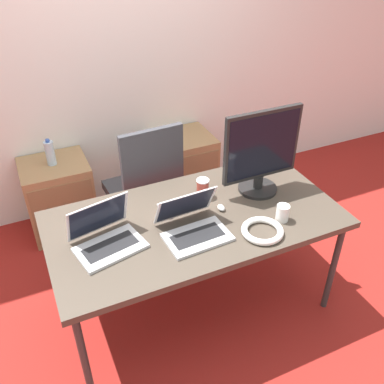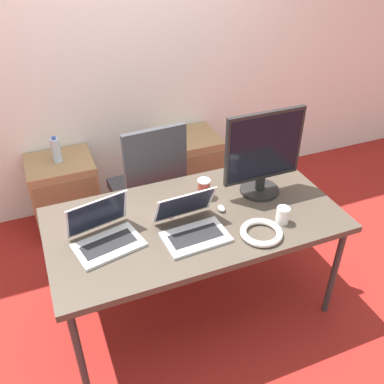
{
  "view_description": "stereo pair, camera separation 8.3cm",
  "coord_description": "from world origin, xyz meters",
  "px_view_note": "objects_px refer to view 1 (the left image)",
  "views": [
    {
      "loc": [
        -0.83,
        -1.77,
        2.27
      ],
      "look_at": [
        0.0,
        0.04,
        0.89
      ],
      "focal_mm": 40.0,
      "sensor_mm": 36.0,
      "label": 1
    },
    {
      "loc": [
        -0.75,
        -1.81,
        2.27
      ],
      "look_at": [
        0.0,
        0.04,
        0.89
      ],
      "focal_mm": 40.0,
      "sensor_mm": 36.0,
      "label": 2
    }
  ],
  "objects_px": {
    "water_bottle": "(50,153)",
    "coffee_cup_white": "(283,213)",
    "laptop_right": "(193,226)",
    "office_chair": "(146,200)",
    "cabinet_right": "(183,168)",
    "cabinet_left": "(60,197)",
    "coffee_cup_brown": "(203,188)",
    "cable_coil": "(262,231)",
    "monitor": "(261,153)",
    "laptop_left": "(106,237)",
    "mouse": "(221,208)"
  },
  "relations": [
    {
      "from": "laptop_right",
      "to": "mouse",
      "type": "bearing_deg",
      "value": 26.42
    },
    {
      "from": "cabinet_right",
      "to": "coffee_cup_white",
      "type": "bearing_deg",
      "value": -89.67
    },
    {
      "from": "cabinet_left",
      "to": "cable_coil",
      "type": "xyz_separation_m",
      "value": [
        0.91,
        -1.48,
        0.46
      ]
    },
    {
      "from": "cabinet_left",
      "to": "coffee_cup_white",
      "type": "xyz_separation_m",
      "value": [
        1.08,
        -1.42,
        0.49
      ]
    },
    {
      "from": "coffee_cup_white",
      "to": "cable_coil",
      "type": "bearing_deg",
      "value": -161.63
    },
    {
      "from": "water_bottle",
      "to": "monitor",
      "type": "relative_size",
      "value": 0.39
    },
    {
      "from": "coffee_cup_white",
      "to": "cabinet_right",
      "type": "bearing_deg",
      "value": 90.33
    },
    {
      "from": "cabinet_right",
      "to": "water_bottle",
      "type": "bearing_deg",
      "value": 179.88
    },
    {
      "from": "office_chair",
      "to": "coffee_cup_white",
      "type": "xyz_separation_m",
      "value": [
        0.5,
        -0.99,
        0.4
      ]
    },
    {
      "from": "water_bottle",
      "to": "coffee_cup_brown",
      "type": "xyz_separation_m",
      "value": [
        0.77,
        -1.02,
        0.1
      ]
    },
    {
      "from": "water_bottle",
      "to": "laptop_right",
      "type": "height_order",
      "value": "laptop_right"
    },
    {
      "from": "coffee_cup_brown",
      "to": "cable_coil",
      "type": "bearing_deg",
      "value": -72.35
    },
    {
      "from": "office_chair",
      "to": "cabinet_left",
      "type": "bearing_deg",
      "value": 143.16
    },
    {
      "from": "water_bottle",
      "to": "coffee_cup_white",
      "type": "xyz_separation_m",
      "value": [
        1.08,
        -1.42,
        0.09
      ]
    },
    {
      "from": "cabinet_left",
      "to": "coffee_cup_brown",
      "type": "height_order",
      "value": "coffee_cup_brown"
    },
    {
      "from": "laptop_left",
      "to": "cabinet_left",
      "type": "bearing_deg",
      "value": 95.26
    },
    {
      "from": "cabinet_right",
      "to": "coffee_cup_white",
      "type": "xyz_separation_m",
      "value": [
        0.01,
        -1.42,
        0.49
      ]
    },
    {
      "from": "cabinet_right",
      "to": "coffee_cup_white",
      "type": "height_order",
      "value": "coffee_cup_white"
    },
    {
      "from": "cabinet_right",
      "to": "monitor",
      "type": "distance_m",
      "value": 1.31
    },
    {
      "from": "cable_coil",
      "to": "laptop_right",
      "type": "bearing_deg",
      "value": 154.85
    },
    {
      "from": "mouse",
      "to": "laptop_left",
      "type": "bearing_deg",
      "value": -178.9
    },
    {
      "from": "cabinet_right",
      "to": "laptop_right",
      "type": "distance_m",
      "value": 1.49
    },
    {
      "from": "cabinet_left",
      "to": "monitor",
      "type": "distance_m",
      "value": 1.72
    },
    {
      "from": "water_bottle",
      "to": "cable_coil",
      "type": "height_order",
      "value": "water_bottle"
    },
    {
      "from": "office_chair",
      "to": "cabinet_left",
      "type": "xyz_separation_m",
      "value": [
        -0.58,
        0.43,
        -0.08
      ]
    },
    {
      "from": "office_chair",
      "to": "laptop_right",
      "type": "bearing_deg",
      "value": -90.5
    },
    {
      "from": "coffee_cup_brown",
      "to": "cabinet_right",
      "type": "bearing_deg",
      "value": 73.48
    },
    {
      "from": "office_chair",
      "to": "cabinet_right",
      "type": "distance_m",
      "value": 0.66
    },
    {
      "from": "coffee_cup_white",
      "to": "water_bottle",
      "type": "bearing_deg",
      "value": 127.15
    },
    {
      "from": "mouse",
      "to": "coffee_cup_brown",
      "type": "distance_m",
      "value": 0.19
    },
    {
      "from": "water_bottle",
      "to": "mouse",
      "type": "height_order",
      "value": "water_bottle"
    },
    {
      "from": "office_chair",
      "to": "coffee_cup_white",
      "type": "relative_size",
      "value": 10.51
    },
    {
      "from": "cabinet_right",
      "to": "monitor",
      "type": "relative_size",
      "value": 1.12
    },
    {
      "from": "office_chair",
      "to": "cabinet_left",
      "type": "distance_m",
      "value": 0.73
    },
    {
      "from": "cabinet_right",
      "to": "coffee_cup_brown",
      "type": "relative_size",
      "value": 5.04
    },
    {
      "from": "laptop_right",
      "to": "cable_coil",
      "type": "relative_size",
      "value": 1.53
    },
    {
      "from": "office_chair",
      "to": "cabinet_left",
      "type": "relative_size",
      "value": 1.74
    },
    {
      "from": "laptop_right",
      "to": "monitor",
      "type": "xyz_separation_m",
      "value": [
        0.55,
        0.22,
        0.22
      ]
    },
    {
      "from": "cabinet_right",
      "to": "cabinet_left",
      "type": "bearing_deg",
      "value": 180.0
    },
    {
      "from": "laptop_right",
      "to": "cable_coil",
      "type": "height_order",
      "value": "laptop_right"
    },
    {
      "from": "monitor",
      "to": "coffee_cup_white",
      "type": "bearing_deg",
      "value": -96.57
    },
    {
      "from": "cable_coil",
      "to": "water_bottle",
      "type": "bearing_deg",
      "value": 121.72
    },
    {
      "from": "laptop_left",
      "to": "laptop_right",
      "type": "bearing_deg",
      "value": -12.85
    },
    {
      "from": "cabinet_left",
      "to": "monitor",
      "type": "relative_size",
      "value": 1.12
    },
    {
      "from": "cabinet_left",
      "to": "coffee_cup_white",
      "type": "bearing_deg",
      "value": -52.81
    },
    {
      "from": "water_bottle",
      "to": "cable_coil",
      "type": "xyz_separation_m",
      "value": [
        0.91,
        -1.48,
        0.06
      ]
    },
    {
      "from": "office_chair",
      "to": "monitor",
      "type": "xyz_separation_m",
      "value": [
        0.54,
        -0.67,
        0.62
      ]
    },
    {
      "from": "office_chair",
      "to": "cabinet_left",
      "type": "height_order",
      "value": "office_chair"
    },
    {
      "from": "laptop_left",
      "to": "cable_coil",
      "type": "distance_m",
      "value": 0.85
    },
    {
      "from": "cabinet_right",
      "to": "monitor",
      "type": "height_order",
      "value": "monitor"
    }
  ]
}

